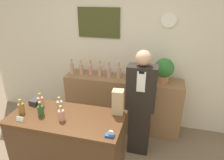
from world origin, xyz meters
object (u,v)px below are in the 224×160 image
(potted_plant, at_px, (164,69))
(paper_bag, at_px, (118,102))
(shopkeeper, at_px, (141,105))
(tape_dispenser, at_px, (110,135))

(potted_plant, bearing_deg, paper_bag, -116.48)
(potted_plant, distance_m, paper_bag, 1.13)
(shopkeeper, height_order, potted_plant, shopkeeper)
(potted_plant, relative_size, paper_bag, 1.31)
(paper_bag, distance_m, tape_dispenser, 0.46)
(paper_bag, height_order, tape_dispenser, paper_bag)
(potted_plant, xyz_separation_m, paper_bag, (-0.50, -1.01, -0.10))
(shopkeeper, distance_m, tape_dispenser, 0.96)
(shopkeeper, xyz_separation_m, paper_bag, (-0.22, -0.49, 0.28))
(potted_plant, bearing_deg, tape_dispenser, -108.21)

